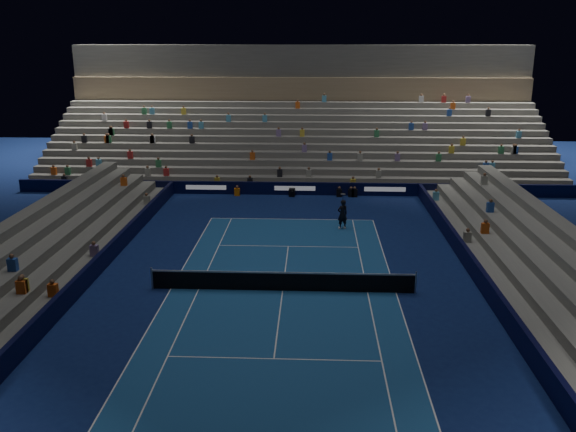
# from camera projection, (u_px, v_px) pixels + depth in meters

# --- Properties ---
(ground) EXTENTS (90.00, 90.00, 0.00)m
(ground) POSITION_uv_depth(u_px,v_px,m) (283.00, 291.00, 28.74)
(ground) COLOR #0D1B4E
(ground) RESTS_ON ground
(court_surface) EXTENTS (10.97, 23.77, 0.01)m
(court_surface) POSITION_uv_depth(u_px,v_px,m) (283.00, 291.00, 28.74)
(court_surface) COLOR navy
(court_surface) RESTS_ON ground
(sponsor_barrier_far) EXTENTS (44.00, 0.25, 1.00)m
(sponsor_barrier_far) POSITION_uv_depth(u_px,v_px,m) (295.00, 188.00, 46.30)
(sponsor_barrier_far) COLOR black
(sponsor_barrier_far) RESTS_ON ground
(sponsor_barrier_east) EXTENTS (0.25, 37.00, 1.00)m
(sponsor_barrier_east) POSITION_uv_depth(u_px,v_px,m) (485.00, 285.00, 28.19)
(sponsor_barrier_east) COLOR black
(sponsor_barrier_east) RESTS_ON ground
(sponsor_barrier_west) EXTENTS (0.25, 37.00, 1.00)m
(sponsor_barrier_west) POSITION_uv_depth(u_px,v_px,m) (86.00, 278.00, 29.00)
(sponsor_barrier_west) COLOR black
(sponsor_barrier_west) RESTS_ON ground
(grandstand_main) EXTENTS (44.00, 15.20, 11.20)m
(grandstand_main) POSITION_uv_depth(u_px,v_px,m) (298.00, 133.00, 54.46)
(grandstand_main) COLOR #61605C
(grandstand_main) RESTS_ON ground
(grandstand_east) EXTENTS (5.00, 37.00, 2.50)m
(grandstand_east) POSITION_uv_depth(u_px,v_px,m) (560.00, 278.00, 27.93)
(grandstand_east) COLOR slate
(grandstand_east) RESTS_ON ground
(grandstand_west) EXTENTS (5.00, 37.00, 2.50)m
(grandstand_west) POSITION_uv_depth(u_px,v_px,m) (15.00, 269.00, 29.03)
(grandstand_west) COLOR #5E5F5A
(grandstand_west) RESTS_ON ground
(tennis_net) EXTENTS (12.90, 0.10, 1.10)m
(tennis_net) POSITION_uv_depth(u_px,v_px,m) (283.00, 281.00, 28.60)
(tennis_net) COLOR #B2B2B7
(tennis_net) RESTS_ON ground
(tennis_player) EXTENTS (0.83, 0.71, 1.93)m
(tennis_player) POSITION_uv_depth(u_px,v_px,m) (342.00, 214.00, 37.88)
(tennis_player) COLOR black
(tennis_player) RESTS_ON ground
(broadcast_camera) EXTENTS (0.50, 0.93, 0.61)m
(broadcast_camera) POSITION_uv_depth(u_px,v_px,m) (292.00, 192.00, 45.89)
(broadcast_camera) COLOR black
(broadcast_camera) RESTS_ON ground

